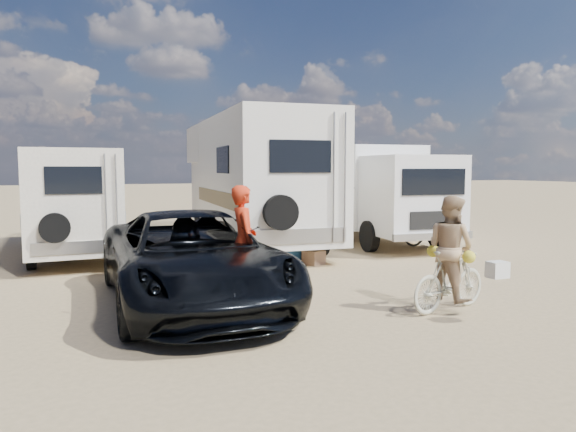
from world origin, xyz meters
name	(u,v)px	position (x,y,z in m)	size (l,w,h in m)	color
ground	(399,299)	(0.00, 0.00, 0.00)	(140.00, 140.00, 0.00)	tan
rv_main	(252,183)	(-0.33, 7.34, 1.84)	(2.59, 8.57, 3.69)	white
rv_left	(71,204)	(-5.33, 7.29, 1.35)	(2.04, 6.18, 2.71)	beige
box_truck	(371,194)	(3.44, 6.82, 1.47)	(2.40, 7.00, 2.95)	white
dark_suv	(191,258)	(-3.45, 1.00, 0.78)	(2.59, 5.61, 1.56)	black
bike_man	(244,279)	(-2.64, 0.65, 0.43)	(0.56, 1.62, 0.85)	red
bike_woman	(450,280)	(0.32, -0.93, 0.50)	(0.47, 1.65, 0.99)	#BBB9A0
rider_man	(244,251)	(-2.64, 0.65, 0.91)	(0.66, 0.44, 1.82)	red
rider_woman	(450,259)	(0.32, -0.93, 0.84)	(0.81, 0.63, 1.67)	tan
bike_parked	(433,231)	(4.48, 5.04, 0.46)	(0.61, 1.74, 0.91)	#272927
cooler	(296,254)	(-0.29, 4.03, 0.20)	(0.51, 0.37, 0.41)	#1F4E89
crate	(314,258)	(0.00, 3.61, 0.17)	(0.41, 0.41, 0.33)	#85664E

